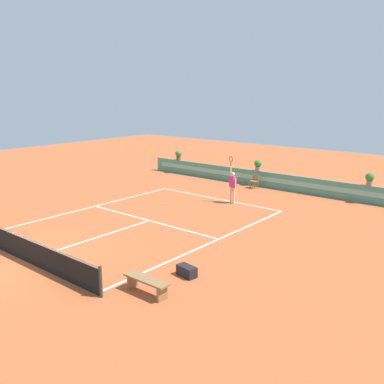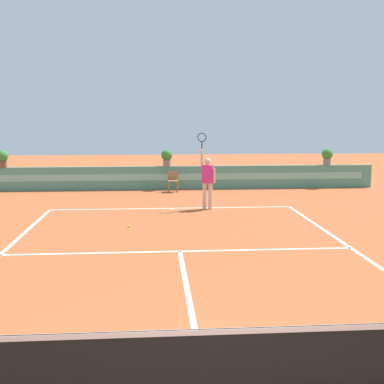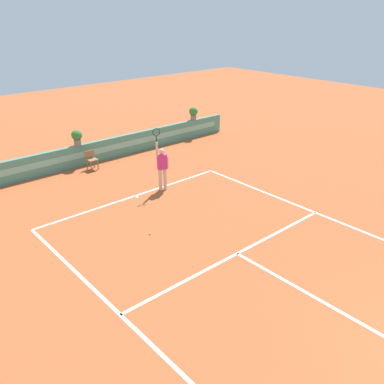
{
  "view_description": "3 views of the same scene",
  "coord_description": "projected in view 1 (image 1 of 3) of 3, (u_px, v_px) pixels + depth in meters",
  "views": [
    {
      "loc": [
        13.95,
        -7.26,
        6.03
      ],
      "look_at": [
        0.48,
        9.03,
        1.0
      ],
      "focal_mm": 39.68,
      "sensor_mm": 36.0,
      "label": 1
    },
    {
      "loc": [
        -0.56,
        -4.83,
        3.13
      ],
      "look_at": [
        0.48,
        9.03,
        1.0
      ],
      "focal_mm": 46.37,
      "sensor_mm": 36.0,
      "label": 2
    },
    {
      "loc": [
        -7.94,
        -0.63,
        6.79
      ],
      "look_at": [
        0.48,
        9.03,
        1.0
      ],
      "focal_mm": 38.45,
      "sensor_mm": 36.0,
      "label": 3
    }
  ],
  "objects": [
    {
      "name": "court_lines",
      "position": [
        154.0,
        219.0,
        20.52
      ],
      "size": [
        8.32,
        11.94,
        0.01
      ],
      "color": "white",
      "rests_on": "ground"
    },
    {
      "name": "potted_plant_centre",
      "position": [
        258.0,
        164.0,
        27.47
      ],
      "size": [
        0.48,
        0.48,
        0.72
      ],
      "color": "gray",
      "rests_on": "back_wall_barrier"
    },
    {
      "name": "ball_kid_chair",
      "position": [
        255.0,
        181.0,
        27.0
      ],
      "size": [
        0.44,
        0.44,
        0.85
      ],
      "color": "olive",
      "rests_on": "ground"
    },
    {
      "name": "ground_plane",
      "position": [
        143.0,
        223.0,
        19.98
      ],
      "size": [
        60.0,
        60.0,
        0.0
      ],
      "primitive_type": "plane",
      "color": "#B2562D"
    },
    {
      "name": "gear_bag",
      "position": [
        187.0,
        271.0,
        14.16
      ],
      "size": [
        0.75,
        0.46,
        0.36
      ],
      "primitive_type": "cube",
      "rotation": [
        0.0,
        0.0,
        -0.15
      ],
      "color": "black",
      "rests_on": "ground"
    },
    {
      "name": "tennis_player",
      "position": [
        233.0,
        184.0,
        23.24
      ],
      "size": [
        0.6,
        0.32,
        2.58
      ],
      "color": "beige",
      "rests_on": "ground"
    },
    {
      "name": "bench_courtside",
      "position": [
        147.0,
        283.0,
        12.86
      ],
      "size": [
        1.6,
        0.44,
        0.51
      ],
      "color": "olive",
      "rests_on": "ground"
    },
    {
      "name": "potted_plant_far_right",
      "position": [
        370.0,
        178.0,
        23.11
      ],
      "size": [
        0.48,
        0.48,
        0.72
      ],
      "color": "gray",
      "rests_on": "back_wall_barrier"
    },
    {
      "name": "potted_plant_far_left",
      "position": [
        178.0,
        155.0,
        31.73
      ],
      "size": [
        0.48,
        0.48,
        0.72
      ],
      "color": "brown",
      "rests_on": "back_wall_barrier"
    },
    {
      "name": "tennis_ball_near_baseline",
      "position": [
        167.0,
        204.0,
        23.09
      ],
      "size": [
        0.07,
        0.07,
        0.07
      ],
      "primitive_type": "sphere",
      "color": "#CCE033",
      "rests_on": "ground"
    },
    {
      "name": "net",
      "position": [
        23.0,
        248.0,
        15.37
      ],
      "size": [
        8.92,
        0.1,
        1.0
      ],
      "color": "#333333",
      "rests_on": "ground"
    },
    {
      "name": "back_wall_barrier",
      "position": [
        258.0,
        178.0,
        27.66
      ],
      "size": [
        18.0,
        0.21,
        1.0
      ],
      "color": "#4C8E7A",
      "rests_on": "ground"
    }
  ]
}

